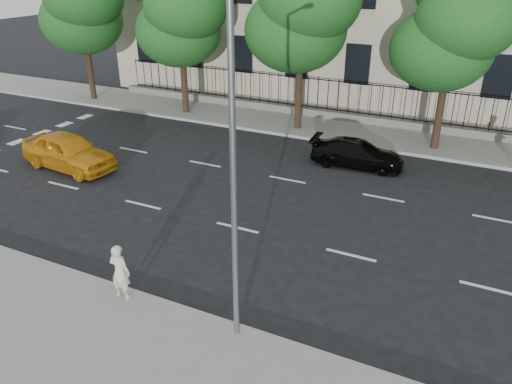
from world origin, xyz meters
The scene contains 13 objects.
ground centered at (0.00, 0.00, 0.00)m, with size 120.00×120.00×0.00m, color black.
near_sidewalk centered at (0.00, -4.00, 0.07)m, with size 60.00×4.00×0.15m, color gray.
far_sidewalk centered at (0.00, 14.00, 0.07)m, with size 60.00×4.00×0.15m, color gray.
lane_markings centered at (0.00, 4.75, 0.01)m, with size 49.60×4.62×0.01m, color silver, non-canonical shape.
crosswalk centered at (-14.00, 4.60, 0.01)m, with size 0.50×12.10×0.01m, color silver, non-canonical shape.
iron_fence centered at (0.00, 15.70, 0.65)m, with size 30.00×0.50×2.20m.
street_light centered at (2.50, -1.77, 5.15)m, with size 0.25×3.32×8.05m.
tree_b centered at (-8.96, 13.36, 5.84)m, with size 5.53×5.12×8.97m.
tree_c centered at (-1.96, 13.36, 6.41)m, with size 5.89×5.50×9.80m.
tree_d centered at (5.04, 13.36, 5.84)m, with size 5.34×4.94×8.84m.
yellow_taxi centered at (-9.08, 4.04, 0.78)m, with size 1.83×4.56×1.55m, color orange.
black_sedan centered at (2.16, 9.75, 0.59)m, with size 1.66×4.08×1.18m, color black.
woman_near centered at (-0.90, -2.40, 0.95)m, with size 0.59×0.38×1.61m, color beige.
Camera 1 is at (7.06, -10.68, 8.47)m, focal length 35.00 mm.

